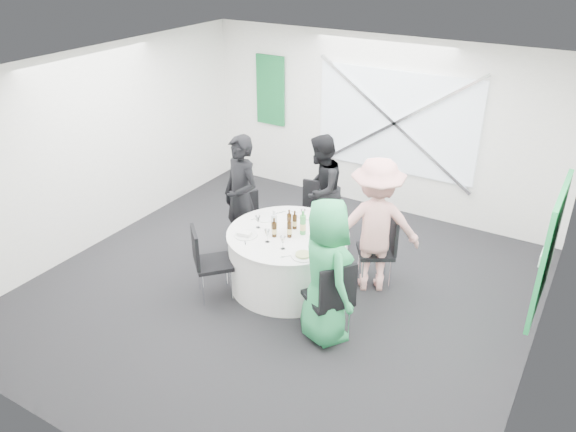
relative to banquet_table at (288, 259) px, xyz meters
The scene contains 48 objects.
floor 0.43m from the banquet_table, 90.00° to the right, with size 6.00×6.00×0.00m, color black.
ceiling 2.43m from the banquet_table, 90.00° to the right, with size 6.00×6.00×0.00m, color white.
wall_back 2.98m from the banquet_table, 90.00° to the left, with size 6.00×6.00×0.00m, color white.
wall_front 3.36m from the banquet_table, 90.00° to the right, with size 6.00×6.00×0.00m, color white.
wall_left 3.17m from the banquet_table, behind, with size 6.00×6.00×0.00m, color white.
wall_right 3.17m from the banquet_table, ahead, with size 6.00×6.00×0.00m, color white.
window_panel 2.99m from the banquet_table, 83.80° to the left, with size 2.60×0.03×1.60m, color silver.
window_brace_a 2.96m from the banquet_table, 83.71° to the left, with size 0.05×0.05×3.16m, color silver.
window_brace_b 2.96m from the banquet_table, 83.71° to the left, with size 0.05×0.05×3.16m, color silver.
green_banner 3.65m from the banquet_table, 126.03° to the left, with size 0.55×0.04×1.20m, color #125C2D.
green_sign 3.08m from the banquet_table, ahead, with size 0.05×1.20×1.40m, color #1A9345.
banquet_table is the anchor object (origin of this frame).
chair_back 1.15m from the banquet_table, 101.55° to the left, with size 0.51×0.52×0.96m.
chair_back_left 1.02m from the banquet_table, 152.84° to the left, with size 0.54×0.54×0.88m.
chair_back_right 1.24m from the banquet_table, 31.87° to the left, with size 0.61×0.61×0.97m.
chair_front_right 1.24m from the banquet_table, 35.66° to the right, with size 0.65×0.65×1.02m.
chair_front_left 1.07m from the banquet_table, 132.93° to the right, with size 0.62×0.62×0.97m.
person_man_back_left 1.14m from the banquet_table, 160.33° to the left, with size 0.65×0.42×1.77m, color black.
person_man_back 1.35m from the banquet_table, 99.33° to the left, with size 0.80×0.44×1.64m, color black.
person_woman_pink 1.20m from the banquet_table, 28.47° to the left, with size 1.15×0.53×1.78m, color pink.
person_woman_green 1.23m from the banquet_table, 37.57° to the right, with size 0.84×0.55×1.72m, color #2B9E58.
plate_back 0.67m from the banquet_table, 93.29° to the left, with size 0.28×0.28×0.01m.
plate_back_left 0.64m from the banquet_table, 156.69° to the left, with size 0.29×0.29×0.01m.
plate_back_right 0.72m from the banquet_table, 38.59° to the left, with size 0.26×0.26×0.04m.
plate_front_right 0.72m from the banquet_table, 41.88° to the right, with size 0.28×0.28×0.04m.
plate_front_left 0.66m from the banquet_table, 141.73° to the right, with size 0.29×0.29×0.01m.
napkin 0.69m from the banquet_table, 140.22° to the right, with size 0.16×0.11×0.05m, color silver.
beer_bottle_a 0.50m from the banquet_table, 113.49° to the left, with size 0.06×0.06×0.26m.
beer_bottle_b 0.50m from the banquet_table, 84.99° to the left, with size 0.06×0.06×0.25m.
beer_bottle_c 0.49m from the banquet_table, 49.57° to the right, with size 0.06×0.06×0.27m.
beer_bottle_d 0.51m from the banquet_table, 120.57° to the right, with size 0.06×0.06×0.25m.
green_water_bottle 0.54m from the banquet_table, 23.07° to the left, with size 0.08×0.08×0.32m.
clear_water_bottle 0.53m from the banquet_table, 159.07° to the right, with size 0.08×0.08×0.30m.
wine_glass_a 0.65m from the banquet_table, 169.53° to the right, with size 0.07×0.07×0.17m.
wine_glass_b 0.64m from the banquet_table, 67.95° to the right, with size 0.07×0.07×0.17m.
wine_glass_c 0.63m from the banquet_table, 27.43° to the left, with size 0.07×0.07×0.17m.
wine_glass_d 0.61m from the banquet_table, 107.18° to the right, with size 0.07×0.07×0.17m.
wine_glass_e 0.63m from the banquet_table, 88.88° to the left, with size 0.07×0.07×0.17m.
fork_a 0.69m from the banquet_table, 130.60° to the left, with size 0.01×0.15×0.01m, color silver.
knife_a 0.69m from the banquet_table, 168.14° to the left, with size 0.01×0.15×0.01m, color silver.
fork_b 0.69m from the banquet_table, 75.26° to the left, with size 0.01×0.15×0.01m, color silver.
knife_b 0.69m from the banquet_table, 109.60° to the left, with size 0.01×0.15×0.01m, color silver.
fork_c 0.69m from the banquet_table, 60.55° to the right, with size 0.01×0.15×0.01m, color silver.
knife_c 0.69m from the banquet_table, 25.79° to the right, with size 0.01×0.15×0.01m, color silver.
fork_d 0.69m from the banquet_table, 17.21° to the left, with size 0.01×0.15×0.01m, color silver.
knife_d 0.69m from the banquet_table, 51.74° to the left, with size 0.01×0.15×0.01m, color silver.
fork_e 0.69m from the banquet_table, 151.39° to the right, with size 0.01×0.15×0.01m, color silver.
knife_e 0.69m from the banquet_table, 125.12° to the right, with size 0.01×0.15×0.01m, color silver.
Camera 1 is at (3.19, -5.13, 4.19)m, focal length 35.00 mm.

